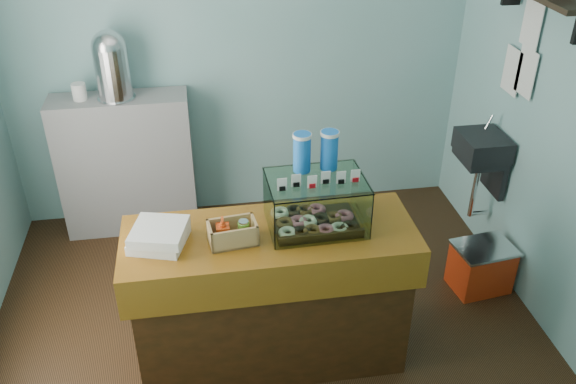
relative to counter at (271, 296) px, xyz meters
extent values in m
plane|color=black|center=(0.00, 0.25, -0.46)|extent=(3.50, 3.50, 0.00)
cube|color=#74A9A8|center=(0.00, 1.75, 0.94)|extent=(3.50, 0.04, 2.80)
cube|color=#74A9A8|center=(0.00, -1.25, 0.94)|extent=(3.50, 0.04, 2.80)
cube|color=#74A9A8|center=(1.75, 0.25, 0.94)|extent=(0.04, 3.00, 2.80)
cube|color=black|center=(1.58, 0.80, 0.44)|extent=(0.30, 0.35, 0.15)
cube|color=black|center=(1.71, 0.80, 0.24)|extent=(0.04, 0.30, 0.35)
cylinder|color=silver|center=(1.65, 0.90, 0.56)|extent=(0.02, 0.02, 0.12)
cylinder|color=silver|center=(1.58, 0.80, 0.09)|extent=(0.04, 0.04, 0.45)
cube|color=white|center=(1.73, 0.70, 0.99)|extent=(0.01, 0.21, 0.30)
cube|color=white|center=(1.73, 0.87, 0.94)|extent=(0.01, 0.21, 0.30)
cube|color=white|center=(1.73, 0.75, 1.29)|extent=(0.01, 0.21, 0.30)
cube|color=#45210D|center=(0.00, 0.00, -0.04)|extent=(1.50, 0.56, 0.84)
cube|color=#4F260A|center=(0.00, 0.00, 0.41)|extent=(1.60, 0.60, 0.06)
cube|color=#4F260A|center=(0.00, -0.28, 0.29)|extent=(1.60, 0.04, 0.18)
cube|color=gray|center=(-0.90, 1.57, 0.09)|extent=(1.00, 0.32, 1.10)
cube|color=black|center=(0.26, 0.04, 0.45)|extent=(0.47, 0.34, 0.02)
torus|color=silver|center=(0.09, -0.07, 0.48)|extent=(0.10, 0.10, 0.03)
torus|color=black|center=(0.16, -0.07, 0.48)|extent=(0.10, 0.10, 0.03)
torus|color=brown|center=(0.23, -0.06, 0.48)|extent=(0.10, 0.10, 0.03)
torus|color=#D06270|center=(0.29, -0.06, 0.48)|extent=(0.10, 0.10, 0.03)
torus|color=silver|center=(0.36, -0.06, 0.48)|extent=(0.10, 0.10, 0.03)
torus|color=black|center=(0.43, -0.06, 0.48)|extent=(0.10, 0.10, 0.03)
torus|color=brown|center=(0.09, 0.04, 0.48)|extent=(0.10, 0.10, 0.03)
torus|color=#D06270|center=(0.15, 0.04, 0.48)|extent=(0.10, 0.10, 0.03)
torus|color=silver|center=(0.22, 0.04, 0.48)|extent=(0.10, 0.10, 0.03)
torus|color=black|center=(0.29, 0.04, 0.48)|extent=(0.10, 0.10, 0.03)
torus|color=brown|center=(0.36, 0.04, 0.48)|extent=(0.10, 0.10, 0.03)
torus|color=#D06270|center=(0.43, 0.04, 0.48)|extent=(0.10, 0.10, 0.03)
torus|color=silver|center=(0.08, 0.14, 0.48)|extent=(0.10, 0.10, 0.03)
torus|color=black|center=(0.15, 0.14, 0.48)|extent=(0.10, 0.10, 0.03)
torus|color=brown|center=(0.22, 0.14, 0.48)|extent=(0.10, 0.10, 0.03)
torus|color=#D06270|center=(0.29, 0.14, 0.48)|extent=(0.10, 0.10, 0.03)
cube|color=white|center=(0.26, -0.15, 0.58)|extent=(0.51, 0.02, 0.28)
cube|color=white|center=(0.25, 0.23, 0.58)|extent=(0.51, 0.02, 0.28)
cube|color=white|center=(0.00, 0.03, 0.58)|extent=(0.02, 0.37, 0.28)
cube|color=white|center=(0.51, 0.05, 0.58)|extent=(0.02, 0.37, 0.28)
cube|color=white|center=(0.26, 0.04, 0.72)|extent=(0.53, 0.40, 0.01)
cube|color=white|center=(0.06, -0.01, 0.76)|extent=(0.05, 0.01, 0.07)
cube|color=black|center=(0.06, -0.01, 0.74)|extent=(0.03, 0.02, 0.02)
cube|color=white|center=(0.14, -0.01, 0.76)|extent=(0.05, 0.01, 0.07)
cube|color=black|center=(0.14, -0.01, 0.74)|extent=(0.03, 0.02, 0.02)
cube|color=white|center=(0.22, -0.01, 0.76)|extent=(0.05, 0.01, 0.07)
cube|color=#B60E16|center=(0.22, -0.01, 0.74)|extent=(0.03, 0.02, 0.02)
cube|color=white|center=(0.30, -0.01, 0.76)|extent=(0.05, 0.01, 0.07)
cube|color=black|center=(0.30, -0.01, 0.74)|extent=(0.03, 0.02, 0.02)
cube|color=white|center=(0.38, -0.01, 0.76)|extent=(0.05, 0.01, 0.07)
cube|color=black|center=(0.38, -0.01, 0.74)|extent=(0.03, 0.02, 0.02)
cube|color=white|center=(0.45, -0.01, 0.76)|extent=(0.05, 0.01, 0.07)
cube|color=#B60E16|center=(0.45, -0.01, 0.74)|extent=(0.03, 0.02, 0.02)
cylinder|color=blue|center=(0.20, 0.15, 0.84)|extent=(0.09, 0.09, 0.22)
cylinder|color=silver|center=(0.20, 0.15, 0.94)|extent=(0.10, 0.10, 0.02)
cylinder|color=blue|center=(0.35, 0.16, 0.84)|extent=(0.09, 0.09, 0.22)
cylinder|color=silver|center=(0.35, 0.16, 0.94)|extent=(0.10, 0.10, 0.02)
cube|color=tan|center=(-0.20, -0.05, 0.45)|extent=(0.27, 0.18, 0.01)
cube|color=tan|center=(-0.19, -0.12, 0.50)|extent=(0.25, 0.04, 0.12)
cube|color=tan|center=(-0.21, 0.02, 0.50)|extent=(0.25, 0.04, 0.12)
cube|color=tan|center=(-0.32, -0.06, 0.50)|extent=(0.03, 0.15, 0.12)
cube|color=tan|center=(-0.09, -0.03, 0.50)|extent=(0.03, 0.15, 0.12)
imported|color=#C54012|center=(-0.25, -0.05, 0.53)|extent=(0.08, 0.08, 0.15)
cylinder|color=#569829|center=(-0.14, -0.04, 0.50)|extent=(0.06, 0.06, 0.10)
cylinder|color=silver|center=(-0.14, -0.04, 0.56)|extent=(0.05, 0.05, 0.01)
cube|color=silver|center=(-0.59, 0.00, 0.47)|extent=(0.34, 0.34, 0.05)
cube|color=silver|center=(-0.58, -0.01, 0.52)|extent=(0.33, 0.33, 0.05)
cylinder|color=silver|center=(-0.90, 1.56, 0.65)|extent=(0.27, 0.27, 0.01)
cylinder|color=silver|center=(-0.90, 1.56, 0.84)|extent=(0.24, 0.24, 0.37)
sphere|color=silver|center=(-0.90, 1.56, 1.02)|extent=(0.24, 0.24, 0.24)
cube|color=red|center=(1.51, 0.40, -0.30)|extent=(0.40, 0.32, 0.33)
cube|color=silver|center=(1.51, 0.40, -0.12)|extent=(0.43, 0.35, 0.02)
camera|label=1|loc=(-0.33, -2.67, 2.34)|focal=38.00mm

